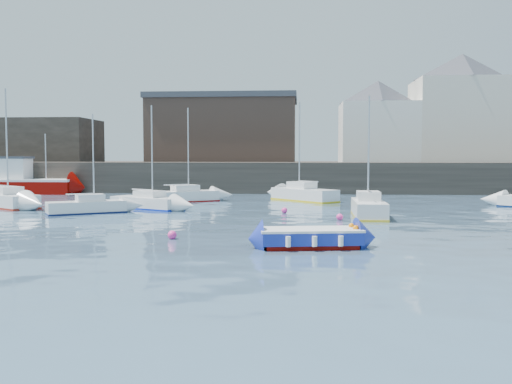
# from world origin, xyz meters

# --- Properties ---
(water) EXTENTS (220.00, 220.00, 0.00)m
(water) POSITION_xyz_m (0.00, 0.00, 0.00)
(water) COLOR #2D4760
(water) RESTS_ON ground
(quay_wall) EXTENTS (90.00, 5.00, 3.00)m
(quay_wall) POSITION_xyz_m (0.00, 35.00, 1.50)
(quay_wall) COLOR #28231E
(quay_wall) RESTS_ON ground
(land_strip) EXTENTS (90.00, 32.00, 2.80)m
(land_strip) POSITION_xyz_m (0.00, 53.00, 1.40)
(land_strip) COLOR #28231E
(land_strip) RESTS_ON ground
(bldg_east_a) EXTENTS (13.36, 13.36, 11.80)m
(bldg_east_a) POSITION_xyz_m (20.00, 42.00, 8.81)
(bldg_east_a) COLOR beige
(bldg_east_a) RESTS_ON land_strip
(bldg_east_d) EXTENTS (11.14, 11.14, 8.95)m
(bldg_east_d) POSITION_xyz_m (11.00, 41.50, 7.36)
(bldg_east_d) COLOR white
(bldg_east_d) RESTS_ON land_strip
(warehouse) EXTENTS (16.40, 10.40, 7.60)m
(warehouse) POSITION_xyz_m (-6.00, 43.00, 6.62)
(warehouse) COLOR #3D2D26
(warehouse) RESTS_ON land_strip
(bldg_west) EXTENTS (14.00, 8.00, 5.00)m
(bldg_west) POSITION_xyz_m (-28.00, 42.00, 5.30)
(bldg_west) COLOR #353028
(bldg_west) RESTS_ON land_strip
(blue_dinghy) EXTENTS (4.23, 2.38, 0.76)m
(blue_dinghy) POSITION_xyz_m (3.01, 0.98, 0.43)
(blue_dinghy) COLOR #7C0400
(blue_dinghy) RESTS_ON ground
(fishing_boat) EXTENTS (8.74, 3.40, 5.76)m
(fishing_boat) POSITION_xyz_m (-23.68, 31.50, 1.11)
(fishing_boat) COLOR #7C0400
(fishing_boat) RESTS_ON ground
(sailboat_a) EXTENTS (4.90, 3.85, 6.26)m
(sailboat_a) POSITION_xyz_m (-10.84, 13.41, 0.44)
(sailboat_a) COLOR silver
(sailboat_a) RESTS_ON ground
(sailboat_b) EXTENTS (5.62, 4.22, 7.04)m
(sailboat_b) POSITION_xyz_m (-7.88, 16.81, 0.46)
(sailboat_b) COLOR silver
(sailboat_b) RESTS_ON ground
(sailboat_c) EXTENTS (1.90, 5.53, 7.22)m
(sailboat_c) POSITION_xyz_m (6.68, 12.64, 0.55)
(sailboat_c) COLOR silver
(sailboat_c) RESTS_ON ground
(sailboat_e) EXTENTS (6.47, 5.36, 8.29)m
(sailboat_e) POSITION_xyz_m (-18.26, 17.09, 0.54)
(sailboat_e) COLOR silver
(sailboat_e) RESTS_ON ground
(sailboat_f) EXTENTS (5.58, 5.85, 7.97)m
(sailboat_f) POSITION_xyz_m (2.92, 24.50, 0.56)
(sailboat_f) COLOR silver
(sailboat_f) RESTS_ON ground
(sailboat_h) EXTENTS (5.86, 4.64, 7.42)m
(sailboat_h) POSITION_xyz_m (-6.69, 22.84, 0.48)
(sailboat_h) COLOR silver
(sailboat_h) RESTS_ON ground
(buoy_near) EXTENTS (0.39, 0.39, 0.39)m
(buoy_near) POSITION_xyz_m (-2.98, 2.86, 0.00)
(buoy_near) COLOR #FD3396
(buoy_near) RESTS_ON ground
(buoy_mid) EXTENTS (0.39, 0.39, 0.39)m
(buoy_mid) POSITION_xyz_m (4.85, 10.85, 0.00)
(buoy_mid) COLOR #FD3396
(buoy_mid) RESTS_ON ground
(buoy_far) EXTENTS (0.38, 0.38, 0.38)m
(buoy_far) POSITION_xyz_m (1.62, 14.61, 0.00)
(buoy_far) COLOR #FD3396
(buoy_far) RESTS_ON ground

